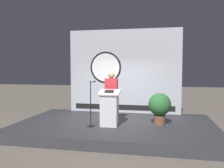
{
  "coord_description": "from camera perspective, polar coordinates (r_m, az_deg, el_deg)",
  "views": [
    {
      "loc": [
        1.42,
        -7.51,
        2.08
      ],
      "look_at": [
        -0.1,
        -0.08,
        1.58
      ],
      "focal_mm": 37.71,
      "sensor_mm": 36.0,
      "label": 1
    }
  ],
  "objects": [
    {
      "name": "microphone_stand",
      "position": [
        7.36,
        -5.05,
        -6.26
      ],
      "size": [
        0.24,
        0.6,
        1.41
      ],
      "color": "black",
      "rests_on": "stage_platform"
    },
    {
      "name": "podium",
      "position": [
        7.3,
        -0.63,
        -5.96
      ],
      "size": [
        0.64,
        0.5,
        1.13
      ],
      "color": "silver",
      "rests_on": "stage_platform"
    },
    {
      "name": "banner_display",
      "position": [
        9.47,
        2.77,
        3.04
      ],
      "size": [
        4.5,
        0.12,
        3.34
      ],
      "color": "#B2B7C1",
      "rests_on": "stage_platform"
    },
    {
      "name": "speaker_person",
      "position": [
        7.73,
        -0.16,
        -3.1
      ],
      "size": [
        0.4,
        0.26,
        1.68
      ],
      "color": "black",
      "rests_on": "stage_platform"
    },
    {
      "name": "stage_platform",
      "position": [
        7.89,
        0.82,
        -10.4
      ],
      "size": [
        6.4,
        4.0,
        0.3
      ],
      "primitive_type": "cube",
      "color": "#333338",
      "rests_on": "ground"
    },
    {
      "name": "ground_plane",
      "position": [
        7.93,
        0.82,
        -11.45
      ],
      "size": [
        40.0,
        40.0,
        0.0
      ],
      "primitive_type": "plane",
      "color": "#6B6056"
    },
    {
      "name": "potted_plant",
      "position": [
        7.61,
        11.47,
        -5.22
      ],
      "size": [
        0.71,
        0.71,
        1.01
      ],
      "color": "brown",
      "rests_on": "stage_platform"
    }
  ]
}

